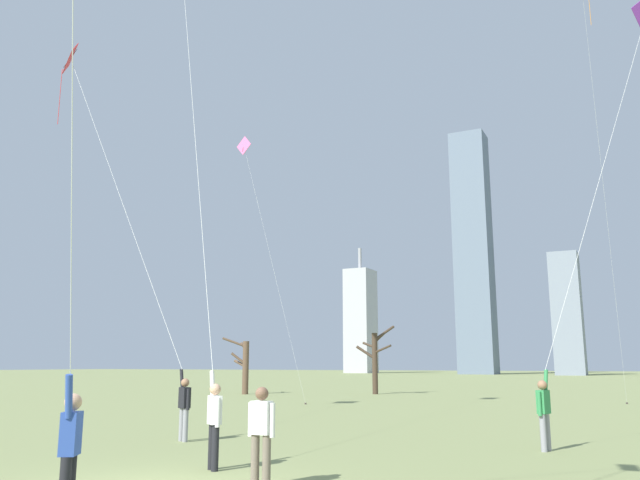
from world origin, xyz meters
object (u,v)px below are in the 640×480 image
Objects in this scene: distant_kite_high_overhead_orange at (585,16)px; bare_tree_center at (375,358)px; kite_flyer_foreground_left_teal at (70,356)px; bare_tree_rightmost at (244,364)px; kite_flyer_midfield_right_red at (143,279)px; distant_kite_drifting_left_pink at (247,159)px; bystander_watching_nearby at (261,431)px; kite_flyer_midfield_center_blue at (198,196)px; kite_flyer_foreground_right_purple at (575,291)px.

bare_tree_center is (-15.33, 10.69, -16.07)m from distant_kite_high_overhead_orange.
kite_flyer_foreground_left_teal reaches higher than bare_tree_rightmost.
bare_tree_rightmost is (-17.95, 31.58, -0.10)m from kite_flyer_foreground_left_teal.
kite_flyer_midfield_right_red reaches higher than bare_tree_rightmost.
distant_kite_drifting_left_pink is 3.96× the size of bare_tree_rightmost.
distant_kite_drifting_left_pink is 14.81m from bare_tree_rightmost.
kite_flyer_midfield_right_red is at bearing 144.70° from bystander_watching_nearby.
kite_flyer_foreground_left_teal is at bearing -61.29° from distant_kite_drifting_left_pink.
kite_flyer_midfield_center_blue is at bearing -60.35° from distant_kite_drifting_left_pink.
kite_flyer_midfield_center_blue is 5.31× the size of bare_tree_rightmost.
kite_flyer_midfield_center_blue is 29.85m from bare_tree_center.
kite_flyer_midfield_right_red is (-6.92, 8.89, 2.44)m from kite_flyer_foreground_left_teal.
kite_flyer_foreground_left_teal reaches higher than bare_tree_center.
kite_flyer_midfield_center_blue is at bearing -30.40° from kite_flyer_midfield_right_red.
distant_kite_drifting_left_pink is at bearing 146.49° from kite_flyer_foreground_right_purple.
bystander_watching_nearby is 33.83m from bare_tree_center.
kite_flyer_foreground_right_purple reaches higher than bare_tree_center.
kite_flyer_foreground_right_purple is 3.18× the size of bare_tree_center.
kite_flyer_midfield_center_blue is 12.55× the size of bystander_watching_nearby.
distant_kite_high_overhead_orange is (12.30, 16.08, 13.95)m from kite_flyer_midfield_right_red.
distant_kite_drifting_left_pink is at bearing -104.89° from bare_tree_center.
distant_kite_high_overhead_orange is at bearing 64.33° from kite_flyer_midfield_center_blue.
kite_flyer_foreground_right_purple reaches higher than kite_flyer_foreground_left_teal.
kite_flyer_foreground_left_teal is 0.72× the size of distant_kite_drifting_left_pink.
bare_tree_center is at bearing 108.20° from bystander_watching_nearby.
kite_flyer_foreground_right_purple is 0.73× the size of distant_kite_high_overhead_orange.
kite_flyer_midfield_right_red is (-3.56, 2.09, -1.64)m from kite_flyer_midfield_center_blue.
bystander_watching_nearby is 27.64m from distant_kite_drifting_left_pink.
bare_tree_rightmost is at bearing 123.51° from bystander_watching_nearby.
bystander_watching_nearby is (0.60, 3.57, -1.19)m from kite_flyer_foreground_left_teal.
bare_tree_center is at bearing 96.47° from kite_flyer_midfield_right_red.
kite_flyer_foreground_right_purple is 1.01× the size of kite_flyer_midfield_right_red.
kite_flyer_midfield_center_blue is 21.05m from distant_kite_drifting_left_pink.
kite_flyer_midfield_right_red is at bearing 127.90° from kite_flyer_foreground_left_teal.
kite_flyer_midfield_right_red is at bearing -67.66° from distant_kite_drifting_left_pink.
kite_flyer_foreground_right_purple is at bearing -57.85° from bare_tree_center.
bare_tree_rightmost is (-23.33, 6.60, -16.48)m from distant_kite_high_overhead_orange.
distant_kite_drifting_left_pink is 19.11m from distant_kite_high_overhead_orange.
bystander_watching_nearby is at bearing -56.49° from bare_tree_rightmost.
bare_tree_rightmost is at bearing -152.90° from bare_tree_center.
distant_kite_high_overhead_orange reaches higher than bare_tree_rightmost.
kite_flyer_foreground_left_teal reaches higher than bystander_watching_nearby.
kite_flyer_midfield_right_red is 3.15× the size of bare_tree_center.
distant_kite_drifting_left_pink is at bearing -176.65° from distant_kite_high_overhead_orange.
distant_kite_drifting_left_pink is 16.60m from bare_tree_center.
kite_flyer_midfield_center_blue reaches higher than bystander_watching_nearby.
bystander_watching_nearby is 33.61m from bare_tree_rightmost.
bare_tree_center reaches higher than bare_tree_rightmost.
kite_flyer_foreground_right_purple is at bearing 67.53° from kite_flyer_foreground_left_teal.
bare_tree_rightmost is at bearing 164.19° from distant_kite_high_overhead_orange.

